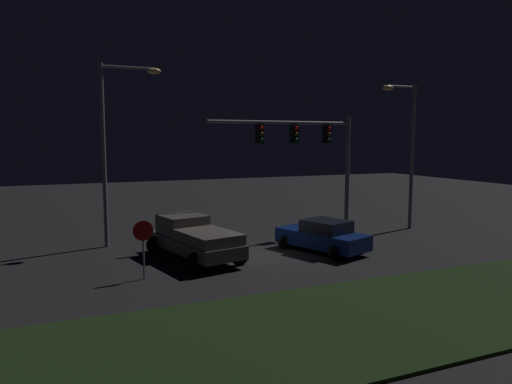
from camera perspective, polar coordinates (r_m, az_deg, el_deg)
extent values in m
plane|color=black|center=(22.14, 0.51, -7.36)|extent=(80.00, 80.00, 0.00)
cube|color=black|center=(14.96, 14.41, -14.17)|extent=(26.52, 6.31, 0.10)
cube|color=#514C47|center=(21.19, -7.27, -6.16)|extent=(3.08, 5.70, 0.55)
cube|color=#514C47|center=(22.09, -8.74, -3.82)|extent=(2.20, 2.24, 0.85)
cube|color=black|center=(22.07, -8.75, -3.49)|extent=(2.04, 1.85, 0.51)
cube|color=#514C47|center=(20.16, -5.84, -5.33)|extent=(2.51, 3.36, 0.45)
cylinder|color=black|center=(22.53, -11.92, -6.21)|extent=(0.80, 0.22, 0.80)
cylinder|color=black|center=(23.40, -7.27, -5.66)|extent=(0.80, 0.22, 0.80)
cylinder|color=black|center=(19.12, -7.24, -8.38)|extent=(0.80, 0.22, 0.80)
cylinder|color=black|center=(20.13, -2.01, -7.58)|extent=(0.80, 0.22, 0.80)
cube|color=navy|center=(22.66, 7.85, -5.52)|extent=(3.17, 4.75, 0.70)
cube|color=black|center=(22.38, 8.37, -4.04)|extent=(2.18, 2.42, 0.55)
cylinder|color=black|center=(23.01, 3.48, -6.02)|extent=(0.64, 0.22, 0.64)
cylinder|color=black|center=(24.35, 6.48, -5.37)|extent=(0.64, 0.22, 0.64)
cylinder|color=black|center=(21.11, 9.40, -7.23)|extent=(0.64, 0.22, 0.64)
cylinder|color=black|center=(22.56, 12.29, -6.41)|extent=(0.64, 0.22, 0.64)
cylinder|color=slate|center=(27.41, 10.82, 2.06)|extent=(0.24, 0.24, 6.50)
cylinder|color=slate|center=(25.29, 3.16, 8.27)|extent=(8.20, 0.18, 0.18)
cube|color=black|center=(26.58, 8.41, 6.82)|extent=(0.32, 0.44, 0.95)
sphere|color=red|center=(26.39, 8.68, 7.48)|extent=(0.22, 0.22, 0.22)
sphere|color=#59380A|center=(26.39, 8.67, 6.82)|extent=(0.22, 0.22, 0.22)
sphere|color=#0C4719|center=(26.39, 8.66, 6.17)|extent=(0.22, 0.22, 0.22)
cube|color=black|center=(25.59, 4.56, 6.89)|extent=(0.32, 0.44, 0.95)
sphere|color=red|center=(25.39, 4.81, 7.57)|extent=(0.22, 0.22, 0.22)
sphere|color=#59380A|center=(25.39, 4.81, 6.90)|extent=(0.22, 0.22, 0.22)
sphere|color=#0C4719|center=(25.39, 4.80, 6.22)|extent=(0.22, 0.22, 0.22)
cube|color=black|center=(24.72, 0.43, 6.93)|extent=(0.32, 0.44, 0.95)
sphere|color=red|center=(24.52, 0.65, 7.64)|extent=(0.22, 0.22, 0.22)
sphere|color=#59380A|center=(24.51, 0.65, 6.94)|extent=(0.22, 0.22, 0.22)
sphere|color=#0C4719|center=(24.51, 0.64, 6.24)|extent=(0.22, 0.22, 0.22)
cylinder|color=slate|center=(24.11, -17.68, 4.04)|extent=(0.20, 0.20, 8.81)
cylinder|color=slate|center=(24.49, -15.02, 14.14)|extent=(2.50, 0.12, 0.12)
ellipsoid|color=#F9CC72|center=(24.69, -12.06, 13.91)|extent=(0.70, 0.44, 0.30)
cylinder|color=slate|center=(29.30, 18.09, 3.92)|extent=(0.20, 0.20, 8.34)
cylinder|color=slate|center=(28.82, 16.93, 11.93)|extent=(1.88, 0.12, 0.12)
ellipsoid|color=#F9CC72|center=(28.22, 15.43, 11.89)|extent=(0.70, 0.44, 0.30)
cylinder|color=slate|center=(18.48, -13.26, -6.78)|extent=(0.07, 0.07, 2.20)
cylinder|color=#B20C0F|center=(18.30, -13.30, -4.51)|extent=(0.76, 0.03, 0.76)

